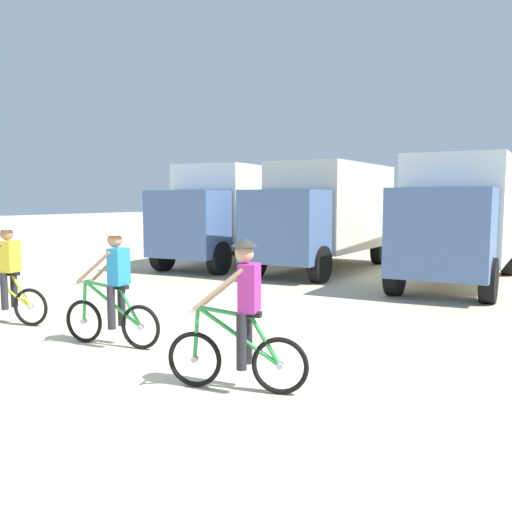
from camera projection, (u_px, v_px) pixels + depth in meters
The scene contains 7 objects.
ground_plane at pixel (117, 355), 7.99m from camera, with size 120.00×120.00×0.00m, color beige.
box_truck_avon_van at pixel (233, 210), 19.03m from camera, with size 3.09×6.97×3.35m.
box_truck_cream_rv at pixel (326, 211), 17.47m from camera, with size 2.62×6.83×3.35m.
box_truck_white_box at pixel (461, 213), 14.62m from camera, with size 2.83×6.90×3.35m.
cyclist_orange_shirt at pixel (7, 278), 9.84m from camera, with size 1.65×0.72×1.82m.
cyclist_cowboy_hat at pixel (114, 292), 8.39m from camera, with size 1.71×0.56×1.82m.
cyclist_near_camera at pixel (241, 321), 6.42m from camera, with size 1.66×0.71×1.82m.
Camera 1 is at (5.95, -5.43, 2.27)m, focal length 38.60 mm.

